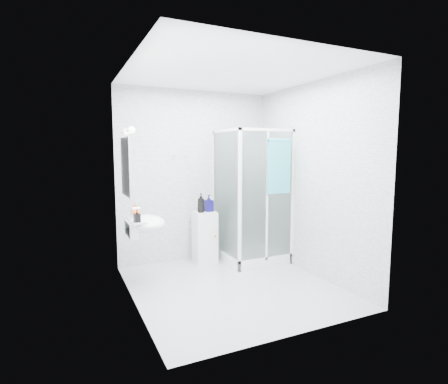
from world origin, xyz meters
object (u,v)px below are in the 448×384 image
soap_dispenser_orange (135,210)px  shower_enclosure (249,233)px  storage_cabinet (205,237)px  wall_basin (144,224)px  shampoo_bottle_b (209,203)px  shampoo_bottle_a (201,203)px  soap_dispenser_black (137,216)px  hand_towel (279,165)px

soap_dispenser_orange → shower_enclosure: bearing=5.0°
storage_cabinet → soap_dispenser_orange: bearing=-156.8°
wall_basin → soap_dispenser_orange: (-0.08, 0.17, 0.15)m
wall_basin → storage_cabinet: (1.04, 0.60, -0.41)m
wall_basin → storage_cabinet: size_ratio=0.72×
wall_basin → shampoo_bottle_b: 1.26m
shampoo_bottle_a → soap_dispenser_black: shampoo_bottle_a is taller
shower_enclosure → wall_basin: shower_enclosure is taller
hand_towel → soap_dispenser_orange: (-1.98, 0.25, -0.55)m
soap_dispenser_black → hand_towel: bearing=3.0°
soap_dispenser_black → storage_cabinet: bearing=34.3°
shampoo_bottle_b → soap_dispenser_orange: bearing=-159.8°
hand_towel → shampoo_bottle_a: (-0.93, 0.66, -0.57)m
shower_enclosure → shampoo_bottle_a: (-0.68, 0.26, 0.47)m
storage_cabinet → soap_dispenser_black: soap_dispenser_black is taller
storage_cabinet → soap_dispenser_orange: size_ratio=4.76×
wall_basin → storage_cabinet: bearing=30.0°
soap_dispenser_orange → soap_dispenser_black: 0.36m
hand_towel → soap_dispenser_orange: bearing=172.8°
shampoo_bottle_a → soap_dispenser_orange: bearing=-158.8°
shampoo_bottle_a → soap_dispenser_orange: 1.12m
shampoo_bottle_b → soap_dispenser_orange: shampoo_bottle_b is taller
wall_basin → soap_dispenser_orange: bearing=115.1°
shampoo_bottle_b → wall_basin: bearing=-151.5°
soap_dispenser_orange → soap_dispenser_black: soap_dispenser_orange is taller
shower_enclosure → shampoo_bottle_b: bearing=152.6°
storage_cabinet → hand_towel: hand_towel is taller
storage_cabinet → shampoo_bottle_a: bearing=-155.4°
soap_dispenser_orange → hand_towel: bearing=-7.2°
shampoo_bottle_a → soap_dispenser_orange: (-1.05, -0.41, 0.02)m
soap_dispenser_black → shower_enclosure: bearing=15.9°
shampoo_bottle_b → soap_dispenser_black: bearing=-147.2°
shower_enclosure → soap_dispenser_black: bearing=-164.1°
hand_towel → soap_dispenser_orange: size_ratio=4.74×
wall_basin → shampoo_bottle_a: shampoo_bottle_a is taller
wall_basin → soap_dispenser_orange: size_ratio=3.43×
shampoo_bottle_a → shampoo_bottle_b: 0.14m
wall_basin → shampoo_bottle_b: size_ratio=2.19×
shampoo_bottle_b → shampoo_bottle_a: bearing=-168.4°
shower_enclosure → storage_cabinet: bearing=155.1°
hand_towel → soap_dispenser_orange: 2.07m
shampoo_bottle_a → shower_enclosure: bearing=-20.5°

